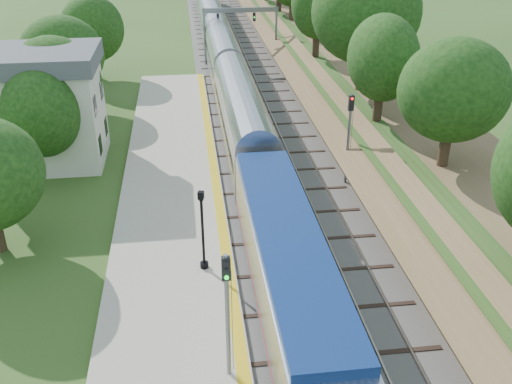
{
  "coord_description": "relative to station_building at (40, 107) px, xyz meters",
  "views": [
    {
      "loc": [
        -3.94,
        -9.11,
        16.97
      ],
      "look_at": [
        -0.5,
        17.95,
        2.8
      ],
      "focal_mm": 40.0,
      "sensor_mm": 36.0,
      "label": 1
    }
  ],
  "objects": [
    {
      "name": "embankment",
      "position": [
        24.35,
        30.0,
        -2.14
      ],
      "size": [
        10.64,
        170.0,
        11.7
      ],
      "color": "brown",
      "rests_on": "ground"
    },
    {
      "name": "station_building",
      "position": [
        0.0,
        0.0,
        0.0
      ],
      "size": [
        8.6,
        6.6,
        8.0
      ],
      "color": "beige",
      "rests_on": "ground"
    },
    {
      "name": "signal_gantry",
      "position": [
        16.47,
        24.99,
        0.73
      ],
      "size": [
        8.4,
        0.38,
        6.2
      ],
      "color": "slate",
      "rests_on": "ground"
    },
    {
      "name": "trees_behind_platform",
      "position": [
        2.83,
        -9.33,
        0.44
      ],
      "size": [
        7.82,
        53.32,
        7.21
      ],
      "color": "#332316",
      "rests_on": "ground"
    },
    {
      "name": "signal_platform",
      "position": [
        11.1,
        -22.55,
        -0.31
      ],
      "size": [
        0.32,
        0.26,
        5.53
      ],
      "color": "slate",
      "rests_on": "platform"
    },
    {
      "name": "yellow_stripe",
      "position": [
        11.65,
        -14.0,
        -3.7
      ],
      "size": [
        0.55,
        68.0,
        0.01
      ],
      "primitive_type": "cube",
      "color": "gold",
      "rests_on": "platform"
    },
    {
      "name": "signal_farside",
      "position": [
        20.2,
        -6.25,
        -0.27
      ],
      "size": [
        0.33,
        0.26,
        6.06
      ],
      "color": "slate",
      "rests_on": "ground"
    },
    {
      "name": "trackbed",
      "position": [
        16.0,
        30.0,
        -4.02
      ],
      "size": [
        9.5,
        170.0,
        0.28
      ],
      "color": "#4C4944",
      "rests_on": "ground"
    },
    {
      "name": "platform",
      "position": [
        8.8,
        -14.0,
        -3.9
      ],
      "size": [
        6.4,
        68.0,
        0.38
      ],
      "primitive_type": "cube",
      "color": "#ADA48B",
      "rests_on": "ground"
    },
    {
      "name": "lamppost_far",
      "position": [
        10.47,
        -15.26,
        -1.8
      ],
      "size": [
        0.42,
        0.42,
        4.29
      ],
      "color": "black",
      "rests_on": "platform"
    },
    {
      "name": "train",
      "position": [
        14.0,
        19.46,
        -1.91
      ],
      "size": [
        2.87,
        95.66,
        4.22
      ],
      "color": "black",
      "rests_on": "trackbed"
    }
  ]
}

